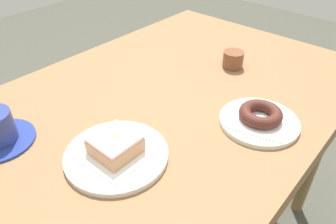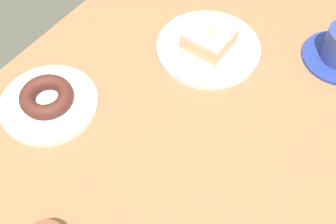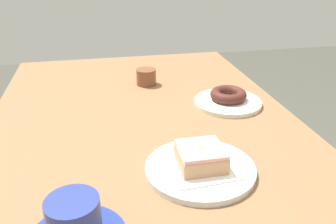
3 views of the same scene
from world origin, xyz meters
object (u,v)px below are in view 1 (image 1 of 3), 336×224
object	(u,v)px
donut_glazed_square	(115,145)
donut_chocolate_ring	(261,114)
sugar_jar	(233,59)
plate_glazed_square	(117,155)
plate_chocolate_ring	(259,122)

from	to	relation	value
donut_glazed_square	donut_chocolate_ring	bearing A→B (deg)	-29.39
donut_chocolate_ring	sugar_jar	world-z (taller)	sugar_jar
donut_chocolate_ring	plate_glazed_square	xyz separation A→B (m)	(-0.31, 0.17, -0.02)
donut_chocolate_ring	plate_chocolate_ring	bearing A→B (deg)	-90.00
donut_chocolate_ring	donut_glazed_square	distance (m)	0.35
plate_chocolate_ring	plate_glazed_square	bearing A→B (deg)	150.61
plate_glazed_square	donut_glazed_square	xyz separation A→B (m)	(0.00, 0.00, 0.03)
donut_glazed_square	sugar_jar	xyz separation A→B (m)	(0.51, 0.03, -0.01)
donut_chocolate_ring	sugar_jar	bearing A→B (deg)	44.61
donut_chocolate_ring	donut_glazed_square	xyz separation A→B (m)	(-0.31, 0.17, 0.01)
donut_chocolate_ring	plate_glazed_square	world-z (taller)	donut_chocolate_ring
donut_glazed_square	plate_chocolate_ring	bearing A→B (deg)	-29.39
donut_chocolate_ring	sugar_jar	size ratio (longest dim) A/B	1.62
donut_chocolate_ring	donut_glazed_square	bearing A→B (deg)	150.61
donut_glazed_square	plate_glazed_square	bearing A→B (deg)	-153.43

